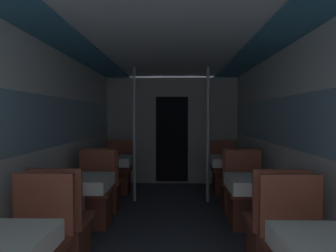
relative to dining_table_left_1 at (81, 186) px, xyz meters
name	(u,v)px	position (x,y,z in m)	size (l,w,h in m)	color
wall_left	(53,139)	(-0.39, 0.26, 0.47)	(0.05, 8.06, 2.11)	silver
wall_right	(287,140)	(2.25, 0.26, 0.47)	(0.05, 8.06, 2.11)	silver
ceiling_panel	(169,44)	(0.93, 0.26, 1.54)	(2.64, 8.06, 0.07)	silver
bulkhead_far	(172,131)	(0.93, 3.13, 0.44)	(2.59, 0.09, 2.11)	#A8A8A3
dining_table_left_1	(81,186)	(0.00, 0.00, 0.00)	(0.62, 0.62, 0.71)	#4C4C51
chair_left_near_1	(63,236)	(0.00, -0.56, -0.33)	(0.46, 0.46, 0.91)	brown
chair_left_far_1	(94,203)	(0.00, 0.56, -0.33)	(0.46, 0.46, 0.91)	brown
dining_table_left_2	(112,163)	(0.00, 1.72, 0.00)	(0.62, 0.62, 0.71)	#4C4C51
chair_left_near_2	(105,192)	(0.00, 1.16, -0.33)	(0.46, 0.46, 0.91)	brown
chair_left_far_2	(118,177)	(0.00, 2.28, -0.33)	(0.46, 0.46, 0.91)	brown
support_pole_left_2	(134,135)	(0.35, 1.72, 0.45)	(0.05, 0.05, 2.11)	silver
dining_table_right_1	(258,187)	(1.86, 0.00, 0.00)	(0.62, 0.62, 0.71)	#4C4C51
chair_right_near_1	(274,238)	(1.86, -0.56, -0.33)	(0.46, 0.46, 0.91)	brown
chair_right_far_1	(246,204)	(1.86, 0.56, -0.33)	(0.46, 0.46, 0.91)	brown
dining_table_right_2	(230,163)	(1.86, 1.72, 0.00)	(0.62, 0.62, 0.71)	#4C4C51
chair_right_near_2	(237,192)	(1.86, 1.16, -0.33)	(0.46, 0.46, 0.91)	brown
chair_right_far_2	(225,177)	(1.86, 2.28, -0.33)	(0.46, 0.46, 0.91)	brown
support_pole_right_2	(208,135)	(1.51, 1.72, 0.45)	(0.05, 0.05, 2.11)	silver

